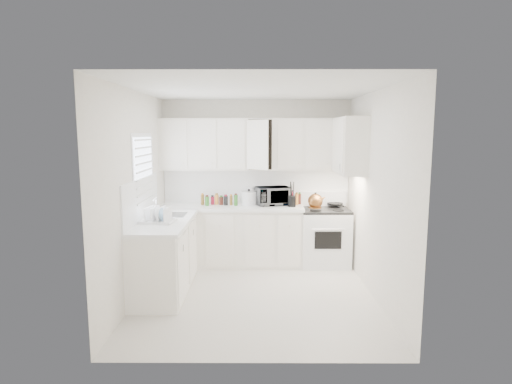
{
  "coord_description": "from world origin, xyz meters",
  "views": [
    {
      "loc": [
        0.02,
        -5.15,
        2.08
      ],
      "look_at": [
        0.0,
        0.7,
        1.25
      ],
      "focal_mm": 29.31,
      "sensor_mm": 36.0,
      "label": 1
    }
  ],
  "objects_px": {
    "tea_kettle": "(315,200)",
    "dish_rack": "(158,214)",
    "utensil_crock": "(292,194)",
    "rice_cooker": "(249,197)",
    "microwave": "(273,194)",
    "stove": "(325,229)"
  },
  "relations": [
    {
      "from": "utensil_crock",
      "to": "dish_rack",
      "type": "bearing_deg",
      "value": -147.39
    },
    {
      "from": "rice_cooker",
      "to": "tea_kettle",
      "type": "bearing_deg",
      "value": -34.08
    },
    {
      "from": "stove",
      "to": "dish_rack",
      "type": "height_order",
      "value": "dish_rack"
    },
    {
      "from": "microwave",
      "to": "tea_kettle",
      "type": "bearing_deg",
      "value": -38.48
    },
    {
      "from": "microwave",
      "to": "rice_cooker",
      "type": "distance_m",
      "value": 0.38
    },
    {
      "from": "microwave",
      "to": "dish_rack",
      "type": "height_order",
      "value": "microwave"
    },
    {
      "from": "utensil_crock",
      "to": "tea_kettle",
      "type": "bearing_deg",
      "value": -14.26
    },
    {
      "from": "tea_kettle",
      "to": "utensil_crock",
      "type": "xyz_separation_m",
      "value": [
        -0.35,
        0.09,
        0.08
      ]
    },
    {
      "from": "stove",
      "to": "microwave",
      "type": "relative_size",
      "value": 2.24
    },
    {
      "from": "microwave",
      "to": "rice_cooker",
      "type": "xyz_separation_m",
      "value": [
        -0.38,
        0.01,
        -0.05
      ]
    },
    {
      "from": "microwave",
      "to": "utensil_crock",
      "type": "bearing_deg",
      "value": -46.76
    },
    {
      "from": "microwave",
      "to": "rice_cooker",
      "type": "height_order",
      "value": "microwave"
    },
    {
      "from": "microwave",
      "to": "rice_cooker",
      "type": "bearing_deg",
      "value": 162.37
    },
    {
      "from": "stove",
      "to": "dish_rack",
      "type": "relative_size",
      "value": 2.78
    },
    {
      "from": "microwave",
      "to": "dish_rack",
      "type": "bearing_deg",
      "value": -155.58
    },
    {
      "from": "tea_kettle",
      "to": "microwave",
      "type": "bearing_deg",
      "value": 176.58
    },
    {
      "from": "rice_cooker",
      "to": "dish_rack",
      "type": "relative_size",
      "value": 0.61
    },
    {
      "from": "tea_kettle",
      "to": "dish_rack",
      "type": "relative_size",
      "value": 0.68
    },
    {
      "from": "tea_kettle",
      "to": "dish_rack",
      "type": "height_order",
      "value": "tea_kettle"
    },
    {
      "from": "stove",
      "to": "tea_kettle",
      "type": "height_order",
      "value": "tea_kettle"
    },
    {
      "from": "dish_rack",
      "to": "microwave",
      "type": "bearing_deg",
      "value": 49.1
    },
    {
      "from": "stove",
      "to": "microwave",
      "type": "height_order",
      "value": "microwave"
    }
  ]
}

